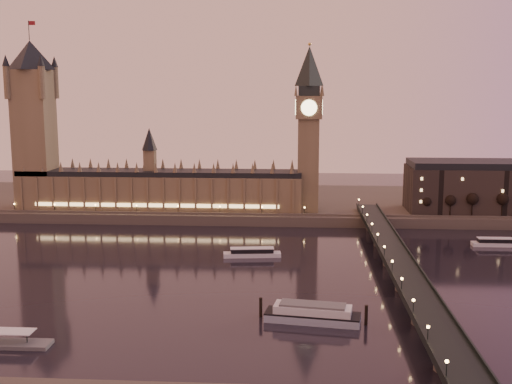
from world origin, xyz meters
TOP-DOWN VIEW (x-y plane):
  - ground at (0.00, 0.00)m, footprint 700.00×700.00m
  - far_embankment at (30.00, 165.00)m, footprint 560.00×130.00m
  - palace_of_westminster at (-40.12, 120.99)m, footprint 180.00×26.62m
  - victoria_tower at (-120.00, 121.00)m, footprint 31.68×31.68m
  - big_ben at (53.99, 120.99)m, footprint 17.68×17.68m
  - westminster_bridge at (91.61, 0.00)m, footprint 13.20×260.00m
  - bare_tree_0 at (124.47, 109.00)m, footprint 6.26×6.26m
  - bare_tree_1 at (139.34, 109.00)m, footprint 6.26×6.26m
  - bare_tree_2 at (154.21, 109.00)m, footprint 6.26×6.26m
  - bare_tree_3 at (169.08, 109.00)m, footprint 6.26×6.26m
  - cruise_boat_a at (25.30, 30.64)m, footprint 28.94×9.48m
  - cruise_boat_b at (152.37, 60.55)m, footprint 24.04×6.05m
  - moored_barge at (53.28, -57.31)m, footprint 38.84×14.56m

SIDE VIEW (x-z plane):
  - ground at x=0.00m, z-range 0.00..0.00m
  - cruise_boat_b at x=152.37m, z-range -0.26..4.17m
  - cruise_boat_a at x=25.30m, z-range -0.27..4.28m
  - far_embankment at x=30.00m, z-range 0.00..6.00m
  - moored_barge at x=53.28m, z-range -0.56..6.64m
  - westminster_bridge at x=91.61m, z-range -2.13..13.17m
  - bare_tree_0 at x=124.47m, z-range 9.14..21.86m
  - bare_tree_1 at x=139.34m, z-range 9.14..21.86m
  - bare_tree_2 at x=154.21m, z-range 9.14..21.86m
  - bare_tree_3 at x=169.08m, z-range 9.14..21.86m
  - palace_of_westminster at x=-40.12m, z-range -4.29..47.71m
  - big_ben at x=53.99m, z-range 11.95..115.95m
  - victoria_tower at x=-120.00m, z-range 6.79..124.79m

